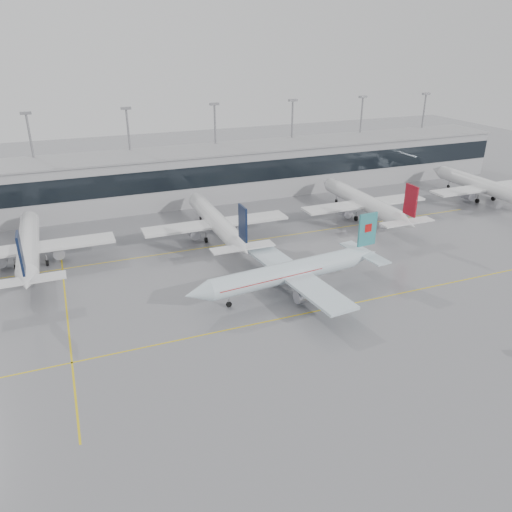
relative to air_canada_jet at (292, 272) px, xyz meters
name	(u,v)px	position (x,y,z in m)	size (l,w,h in m)	color
ground	(286,317)	(-4.27, -7.23, -3.48)	(320.00, 320.00, 0.00)	slate
taxi_line_main	(286,317)	(-4.27, -7.23, -3.47)	(120.00, 0.25, 0.01)	gold
taxi_line_north	(222,245)	(-4.27, 22.77, -3.47)	(120.00, 0.25, 0.01)	gold
taxi_line_cross	(66,308)	(-34.27, 7.77, -3.47)	(0.25, 60.00, 0.01)	gold
terminal	(181,177)	(-4.27, 54.77, 2.52)	(180.00, 15.00, 12.00)	#9C9CA0
terminal_glass	(189,178)	(-4.27, 47.22, 4.02)	(180.00, 0.20, 5.00)	black
terminal_roof	(180,152)	(-4.27, 54.77, 8.72)	(182.00, 16.00, 0.40)	gray
light_masts	(174,143)	(-4.27, 60.77, 9.87)	(156.40, 1.00, 22.60)	gray
air_canada_jet	(292,272)	(0.00, 0.00, 0.00)	(35.47, 28.22, 11.01)	silver
parked_jet_b	(29,246)	(-39.27, 26.46, 0.23)	(29.64, 36.96, 11.72)	silver
parked_jet_c	(216,222)	(-4.27, 26.46, 0.23)	(29.64, 36.96, 11.72)	silver
parked_jet_d	(364,202)	(30.73, 26.46, 0.23)	(29.64, 36.96, 11.72)	silver
parked_jet_e	(484,186)	(65.73, 26.46, 0.23)	(29.64, 36.96, 11.72)	silver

